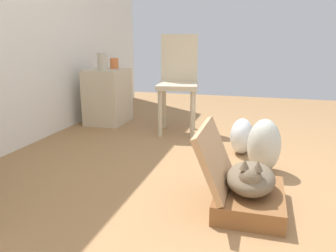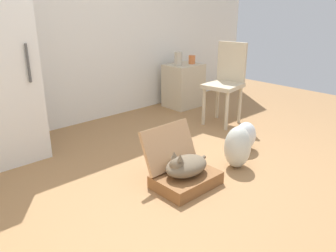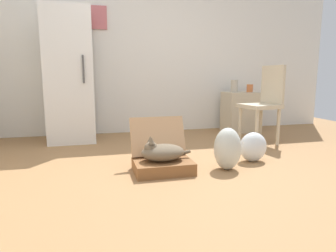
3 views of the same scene
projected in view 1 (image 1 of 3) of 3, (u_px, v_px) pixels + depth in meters
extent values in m
plane|color=#9E7247|center=(269.00, 194.00, 2.18)|extent=(7.68, 7.68, 0.00)
cube|color=brown|center=(249.00, 199.00, 1.98)|extent=(0.54, 0.39, 0.11)
cube|color=tan|center=(215.00, 157.00, 1.98)|extent=(0.54, 0.19, 0.38)
ellipsoid|color=brown|center=(251.00, 178.00, 1.95)|extent=(0.40, 0.28, 0.15)
sphere|color=brown|center=(250.00, 179.00, 1.83)|extent=(0.13, 0.13, 0.13)
cone|color=brown|center=(258.00, 166.00, 1.80)|extent=(0.06, 0.06, 0.06)
cone|color=brown|center=(245.00, 164.00, 1.82)|extent=(0.06, 0.06, 0.06)
cylinder|color=brown|center=(245.00, 172.00, 2.14)|extent=(0.20, 0.03, 0.07)
ellipsoid|color=silver|center=(264.00, 146.00, 2.50)|extent=(0.26, 0.25, 0.41)
ellipsoid|color=silver|center=(242.00, 136.00, 2.92)|extent=(0.30, 0.20, 0.31)
cube|color=beige|center=(108.00, 96.00, 3.96)|extent=(0.52, 0.42, 0.64)
cylinder|color=#B7AD99|center=(102.00, 62.00, 3.73)|extent=(0.11, 0.11, 0.19)
cylinder|color=#CC6B38|center=(114.00, 63.00, 3.98)|extent=(0.10, 0.10, 0.12)
cylinder|color=beige|center=(160.00, 114.00, 3.39)|extent=(0.04, 0.04, 0.48)
cylinder|color=beige|center=(192.00, 115.00, 3.36)|extent=(0.04, 0.04, 0.48)
cylinder|color=beige|center=(164.00, 107.00, 3.73)|extent=(0.04, 0.04, 0.48)
cylinder|color=beige|center=(194.00, 108.00, 3.70)|extent=(0.04, 0.04, 0.48)
cube|color=beige|center=(178.00, 86.00, 3.48)|extent=(0.50, 0.48, 0.05)
cube|color=beige|center=(179.00, 58.00, 3.60)|extent=(0.10, 0.39, 0.50)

